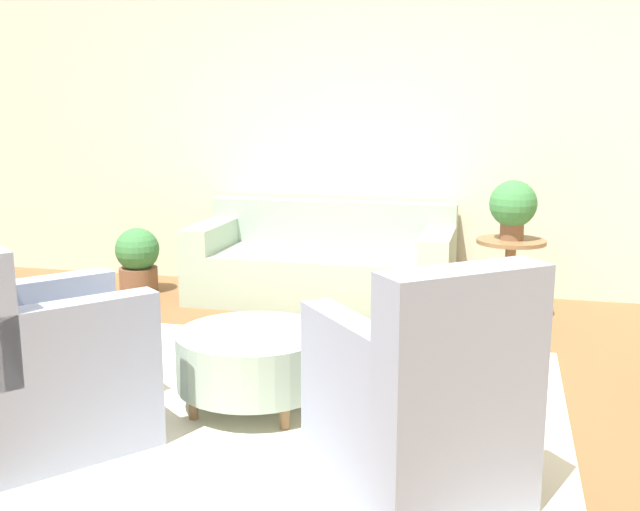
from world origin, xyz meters
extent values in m
plane|color=brown|center=(0.00, 0.00, 0.00)|extent=(16.00, 16.00, 0.00)
cube|color=beige|center=(0.00, 2.87, 1.40)|extent=(9.62, 0.12, 2.80)
cube|color=beige|center=(0.00, 0.00, 0.01)|extent=(3.17, 2.59, 0.01)
cube|color=#9EB29E|center=(-0.26, 2.28, 0.21)|extent=(2.17, 0.97, 0.42)
cube|color=#9EB29E|center=(-0.26, 2.66, 0.61)|extent=(2.17, 0.20, 0.38)
cube|color=#9EB29E|center=(-1.23, 2.26, 0.53)|extent=(0.24, 0.93, 0.21)
cube|color=#9EB29E|center=(0.70, 2.26, 0.53)|extent=(0.24, 0.93, 0.21)
cube|color=olive|center=(-0.26, 1.82, 0.03)|extent=(1.95, 0.05, 0.06)
cube|color=#8E99B2|center=(-0.87, -0.68, 0.23)|extent=(1.06, 1.08, 0.44)
cube|color=#8E99B2|center=(-0.65, -0.84, 0.61)|extent=(0.61, 0.70, 0.32)
cube|color=#8E99B2|center=(-1.07, -0.50, 0.61)|extent=(0.61, 0.70, 0.32)
cube|color=olive|center=(-0.62, -0.38, 0.04)|extent=(0.51, 0.43, 0.06)
cube|color=#8E99B2|center=(0.87, -0.68, 0.23)|extent=(1.06, 1.08, 0.44)
cube|color=#8E99B2|center=(1.07, -0.93, 0.74)|extent=(0.66, 0.59, 0.59)
cube|color=#8E99B2|center=(1.07, -0.50, 0.61)|extent=(0.61, 0.70, 0.32)
cube|color=#8E99B2|center=(0.65, -0.84, 0.61)|extent=(0.61, 0.70, 0.32)
cube|color=olive|center=(0.62, -0.38, 0.04)|extent=(0.51, 0.43, 0.06)
cylinder|color=#9EB29E|center=(-0.08, -0.01, 0.28)|extent=(0.83, 0.83, 0.30)
cylinder|color=olive|center=(-0.33, -0.26, 0.07)|extent=(0.05, 0.05, 0.12)
cylinder|color=olive|center=(0.17, -0.26, 0.07)|extent=(0.05, 0.05, 0.12)
cylinder|color=olive|center=(-0.33, 0.24, 0.07)|extent=(0.05, 0.05, 0.12)
cylinder|color=olive|center=(0.17, 0.24, 0.07)|extent=(0.05, 0.05, 0.12)
cylinder|color=olive|center=(1.27, 2.08, 0.61)|extent=(0.52, 0.52, 0.03)
cylinder|color=olive|center=(1.27, 2.08, 0.30)|extent=(0.08, 0.08, 0.60)
cylinder|color=olive|center=(1.27, 2.08, 0.01)|extent=(0.29, 0.29, 0.03)
cylinder|color=brown|center=(1.27, 2.08, 0.69)|extent=(0.18, 0.18, 0.12)
sphere|color=#3D7F42|center=(1.27, 2.08, 0.90)|extent=(0.35, 0.35, 0.35)
cylinder|color=brown|center=(-1.90, 2.17, 0.11)|extent=(0.34, 0.34, 0.22)
sphere|color=#3D7F42|center=(-1.90, 2.17, 0.38)|extent=(0.38, 0.38, 0.38)
camera|label=1|loc=(1.20, -3.68, 1.64)|focal=42.00mm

